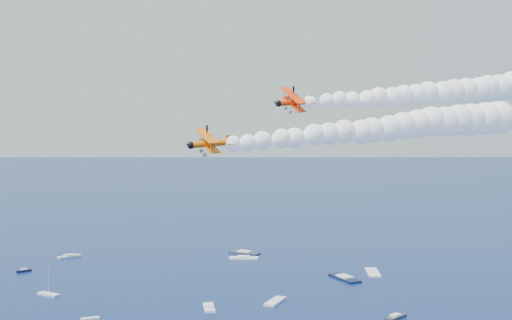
{
  "coord_description": "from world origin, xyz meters",
  "views": [
    {
      "loc": [
        12.13,
        -90.99,
        57.27
      ],
      "look_at": [
        4.85,
        14.2,
        50.78
      ],
      "focal_mm": 47.76,
      "sensor_mm": 36.0,
      "label": 1
    }
  ],
  "objects": [
    {
      "name": "biplane_trail",
      "position": [
        -1.07,
        5.13,
        53.64
      ],
      "size": [
        9.05,
        10.14,
        6.56
      ],
      "primitive_type": null,
      "rotation": [
        -0.26,
        0.07,
        3.55
      ],
      "color": "#E66504"
    },
    {
      "name": "spectator_boats",
      "position": [
        -0.99,
        121.24,
        0.35
      ],
      "size": [
        247.19,
        172.67,
        0.7
      ],
      "color": "silver",
      "rests_on": "ground"
    },
    {
      "name": "smoke_trail_trail",
      "position": [
        23.12,
        15.72,
        55.62
      ],
      "size": [
        54.21,
        41.79,
        9.58
      ],
      "primitive_type": null,
      "rotation": [
        0.0,
        0.0,
        3.55
      ],
      "color": "white"
    },
    {
      "name": "biplane_lead",
      "position": [
        10.77,
        23.27,
        59.91
      ],
      "size": [
        9.7,
        10.85,
        7.61
      ],
      "primitive_type": null,
      "rotation": [
        -0.39,
        0.07,
        3.56
      ],
      "color": "#F23205"
    },
    {
      "name": "smoke_trail_lead",
      "position": [
        34.88,
        34.01,
        61.89
      ],
      "size": [
        54.23,
        42.22,
        9.58
      ],
      "primitive_type": null,
      "rotation": [
        0.0,
        0.0,
        3.56
      ],
      "color": "white"
    }
  ]
}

